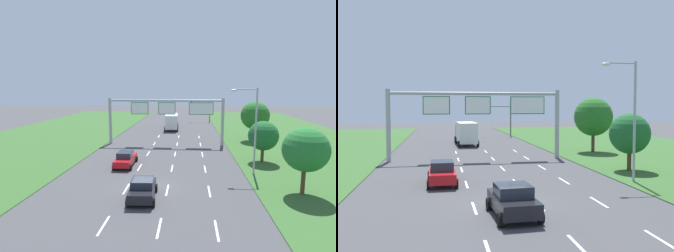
% 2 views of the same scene
% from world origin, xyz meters
% --- Properties ---
extents(ground_plane, '(200.00, 200.00, 0.00)m').
position_xyz_m(ground_plane, '(0.00, 0.00, 0.00)').
color(ground_plane, '#424244').
extents(lane_dashes_inner_left, '(0.14, 44.40, 0.01)m').
position_xyz_m(lane_dashes_inner_left, '(-1.75, 3.00, 0.00)').
color(lane_dashes_inner_left, white).
rests_on(lane_dashes_inner_left, ground_plane).
extents(lane_dashes_inner_right, '(0.14, 44.40, 0.01)m').
position_xyz_m(lane_dashes_inner_right, '(1.75, 3.00, 0.00)').
color(lane_dashes_inner_right, white).
rests_on(lane_dashes_inner_right, ground_plane).
extents(lane_dashes_slip, '(0.14, 44.40, 0.01)m').
position_xyz_m(lane_dashes_slip, '(5.25, 3.00, 0.00)').
color(lane_dashes_slip, white).
rests_on(lane_dashes_slip, ground_plane).
extents(car_near_red, '(2.08, 4.41, 1.61)m').
position_xyz_m(car_near_red, '(-3.40, 6.51, 0.80)').
color(car_near_red, red).
rests_on(car_near_red, ground_plane).
extents(car_lead_silver, '(2.31, 4.00, 1.58)m').
position_xyz_m(car_lead_silver, '(-0.02, -1.82, 0.80)').
color(car_lead_silver, black).
rests_on(car_lead_silver, ground_plane).
extents(box_truck, '(2.92, 8.34, 3.13)m').
position_xyz_m(box_truck, '(-0.05, 32.17, 1.70)').
color(box_truck, '#B21E19').
rests_on(box_truck, ground_plane).
extents(sign_gantry, '(17.24, 0.44, 7.00)m').
position_xyz_m(sign_gantry, '(0.33, 17.58, 4.93)').
color(sign_gantry, '#9EA0A5').
rests_on(sign_gantry, ground_plane).
extents(traffic_light_mast, '(4.76, 0.49, 5.60)m').
position_xyz_m(traffic_light_mast, '(6.68, 44.65, 3.87)').
color(traffic_light_mast, '#47494F').
rests_on(traffic_light_mast, ground_plane).
extents(street_lamp, '(2.61, 0.32, 8.50)m').
position_xyz_m(street_lamp, '(9.56, 4.72, 5.08)').
color(street_lamp, '#9EA0A5').
rests_on(street_lamp, ground_plane).
extents(roadside_tree_near, '(3.49, 3.49, 5.45)m').
position_xyz_m(roadside_tree_near, '(12.63, -0.08, 3.69)').
color(roadside_tree_near, '#513823').
rests_on(roadside_tree_near, ground_plane).
extents(roadside_tree_mid, '(3.35, 3.35, 4.78)m').
position_xyz_m(roadside_tree_mid, '(11.91, 9.03, 3.09)').
color(roadside_tree_mid, '#513823').
rests_on(roadside_tree_mid, ground_plane).
extents(roadside_tree_far, '(4.43, 4.43, 6.34)m').
position_xyz_m(roadside_tree_far, '(13.87, 21.13, 4.12)').
color(roadside_tree_far, '#513823').
rests_on(roadside_tree_far, ground_plane).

